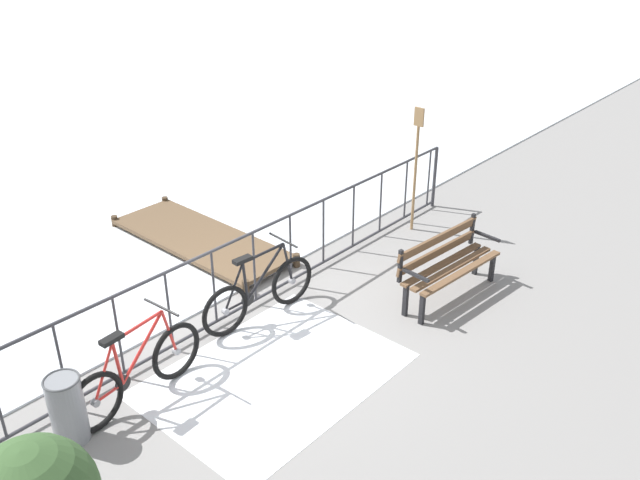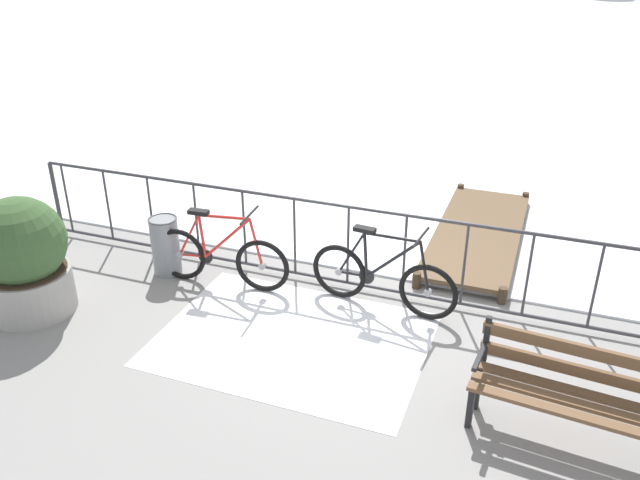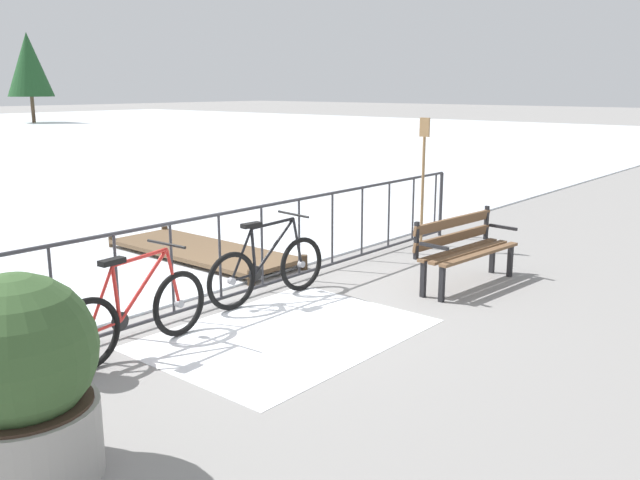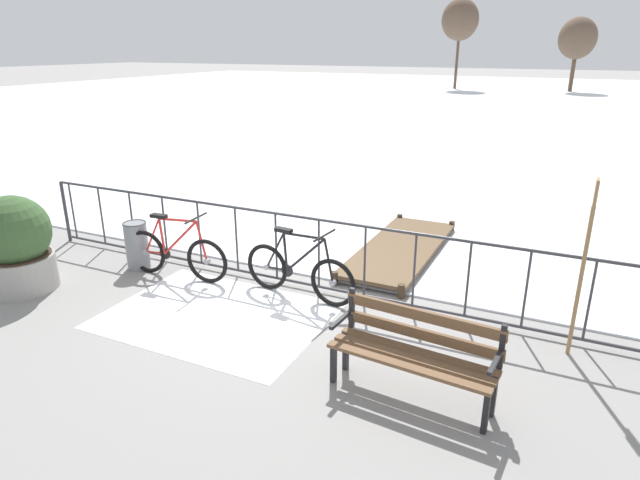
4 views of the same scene
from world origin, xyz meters
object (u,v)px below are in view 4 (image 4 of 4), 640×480
object	(u,v)px
trash_bin	(137,245)
park_bench	(415,347)
bicycle_near_railing	(299,272)
bicycle_second	(176,254)
planter_with_shrub	(16,244)
oar_upright	(584,258)

from	to	relation	value
trash_bin	park_bench	bearing A→B (deg)	-15.20
bicycle_near_railing	bicycle_second	distance (m)	1.93
bicycle_near_railing	planter_with_shrub	size ratio (longest dim) A/B	1.27
planter_with_shrub	oar_upright	size ratio (longest dim) A/B	0.68
bicycle_near_railing	park_bench	distance (m)	2.46
bicycle_second	trash_bin	xyz separation A→B (m)	(-0.77, 0.04, 0.00)
bicycle_second	oar_upright	bearing A→B (deg)	2.19
bicycle_near_railing	oar_upright	size ratio (longest dim) A/B	0.86
oar_upright	trash_bin	bearing A→B (deg)	-178.43
park_bench	planter_with_shrub	world-z (taller)	planter_with_shrub
planter_with_shrub	oar_upright	distance (m)	7.14
planter_with_shrub	trash_bin	world-z (taller)	planter_with_shrub
bicycle_near_railing	planter_with_shrub	world-z (taller)	planter_with_shrub
park_bench	bicycle_second	bearing A→B (deg)	162.47
bicycle_second	park_bench	bearing A→B (deg)	-17.53
park_bench	planter_with_shrub	bearing A→B (deg)	-179.99
bicycle_second	park_bench	world-z (taller)	bicycle_second
bicycle_near_railing	oar_upright	xyz separation A→B (m)	(3.36, 0.02, 0.77)
park_bench	trash_bin	size ratio (longest dim) A/B	2.23
park_bench	trash_bin	xyz separation A→B (m)	(-4.70, 1.28, -0.14)
bicycle_second	oar_upright	distance (m)	5.34
park_bench	oar_upright	distance (m)	2.08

